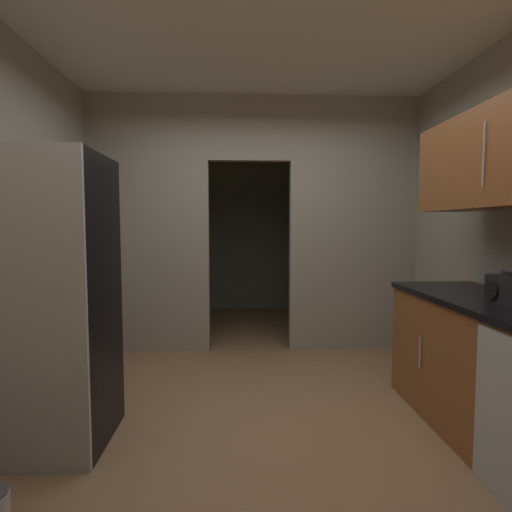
{
  "coord_description": "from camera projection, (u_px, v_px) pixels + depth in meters",
  "views": [
    {
      "loc": [
        -0.2,
        -2.77,
        1.36
      ],
      "look_at": [
        -0.02,
        0.92,
        1.09
      ],
      "focal_mm": 29.24,
      "sensor_mm": 36.0,
      "label": 1
    }
  ],
  "objects": [
    {
      "name": "refrigerator",
      "position": [
        46.0,
        301.0,
        2.55
      ],
      "size": [
        0.73,
        0.72,
        1.79
      ],
      "color": "black",
      "rests_on": "ground"
    },
    {
      "name": "adjoining_room_shell",
      "position": [
        249.0,
        225.0,
        6.14
      ],
      "size": [
        3.52,
        2.34,
        2.73
      ],
      "color": "gray",
      "rests_on": "ground"
    },
    {
      "name": "dishwasher",
      "position": [
        512.0,
        425.0,
        1.96
      ],
      "size": [
        0.02,
        0.56,
        0.83
      ],
      "color": "#B7BABC",
      "rests_on": "ground"
    },
    {
      "name": "kitchen_overhead_slab",
      "position": [
        261.0,
        42.0,
        3.18
      ],
      "size": [
        3.92,
        7.49,
        0.06
      ],
      "primitive_type": "cube",
      "color": "silver"
    },
    {
      "name": "kitchen_partition",
      "position": [
        255.0,
        218.0,
        4.5
      ],
      "size": [
        3.52,
        0.12,
        2.73
      ],
      "color": "#9E998C",
      "rests_on": "ground"
    },
    {
      "name": "lower_cabinet_run",
      "position": [
        504.0,
        376.0,
        2.52
      ],
      "size": [
        0.67,
        1.96,
        0.89
      ],
      "color": "brown",
      "rests_on": "ground"
    },
    {
      "name": "ground",
      "position": [
        265.0,
        423.0,
        2.86
      ],
      "size": [
        20.0,
        20.0,
        0.0
      ],
      "primitive_type": "plane",
      "color": "#93704C"
    }
  ]
}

